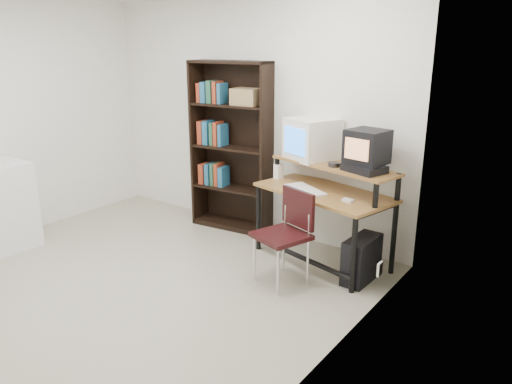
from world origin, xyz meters
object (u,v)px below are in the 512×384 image
Objects in this scene: crt_monitor at (312,139)px; pc_tower at (362,259)px; computer_desk at (325,194)px; school_chair at (288,227)px; crt_tv at (367,147)px; mini_fridge at (2,206)px; bookshelf at (233,145)px.

crt_monitor is 1.27× the size of pc_tower.
computer_desk reaches higher than school_chair.
crt_tv is (0.66, -0.16, 0.03)m from crt_monitor.
crt_monitor is at bearing 124.05° from school_chair.
pc_tower is at bearing -7.72° from computer_desk.
mini_fridge is (-2.92, -1.70, -0.24)m from computer_desk.
bookshelf is (-1.34, 0.23, 0.28)m from computer_desk.
mini_fridge is (-2.87, -1.10, -0.07)m from school_chair.
bookshelf is at bearing -159.67° from crt_monitor.
computer_desk is at bearing 32.17° from mini_fridge.
school_chair is at bearing -113.89° from crt_tv.
computer_desk is 0.73m from pc_tower.
bookshelf is 2.55m from mini_fridge.
school_chair is at bearing 23.04° from mini_fridge.
mini_fridge is (-2.64, -1.90, -0.72)m from crt_monitor.
computer_desk is at bearing 102.74° from school_chair.
pc_tower is 2.04m from bookshelf.
bookshelf is (-1.84, 0.43, 0.77)m from pc_tower.
mini_fridge is at bearing -122.41° from crt_monitor.
bookshelf is at bearing 52.62° from mini_fridge.
mini_fridge is (-3.30, -1.75, -0.75)m from crt_tv.
bookshelf reaches higher than computer_desk.
pc_tower is at bearing 53.65° from school_chair.
crt_tv is 3.81m from mini_fridge.
pc_tower is (0.79, -0.40, -0.97)m from crt_monitor.
crt_monitor reaches higher than mini_fridge.
school_chair is 1.59m from bookshelf.
crt_monitor is at bearing 176.55° from crt_tv.
bookshelf is at bearing -176.19° from crt_tv.
crt_tv is 0.20× the size of bookshelf.
pc_tower is 0.53× the size of school_chair.
mini_fridge is (-1.59, -1.93, -0.52)m from bookshelf.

